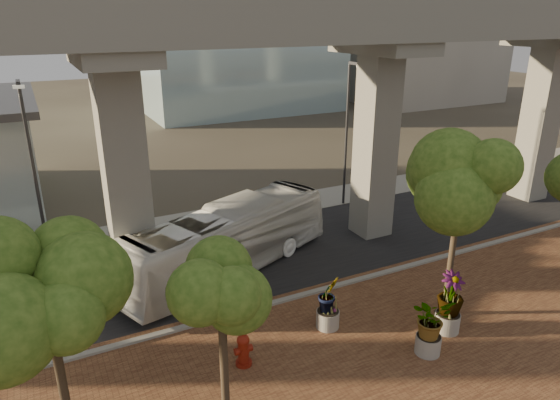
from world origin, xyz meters
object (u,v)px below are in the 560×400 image
planter_front (431,321)px  fire_hydrant (243,349)px  transit_bus (227,241)px  parked_car (525,167)px

planter_front → fire_hydrant: bearing=158.7°
transit_bus → planter_front: 9.25m
parked_car → transit_bus: bearing=99.5°
fire_hydrant → planter_front: 6.17m
transit_bus → planter_front: transit_bus is taller
parked_car → planter_front: size_ratio=1.96×
parked_car → planter_front: bearing=122.1°
parked_car → planter_front: planter_front is taller
transit_bus → parked_car: transit_bus is taller
parked_car → fire_hydrant: parked_car is taller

